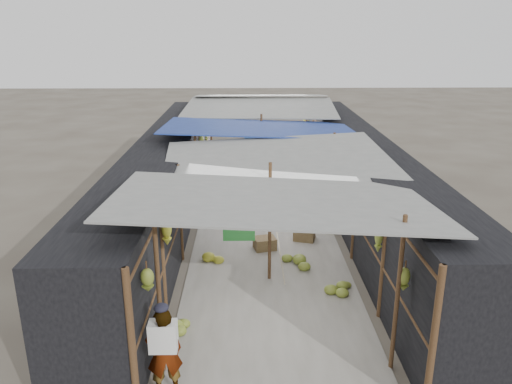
{
  "coord_description": "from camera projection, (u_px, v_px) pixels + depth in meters",
  "views": [
    {
      "loc": [
        -0.48,
        -6.64,
        5.13
      ],
      "look_at": [
        -0.24,
        5.23,
        1.25
      ],
      "focal_mm": 35.0,
      "sensor_mm": 36.0,
      "label": 1
    }
  ],
  "objects": [
    {
      "name": "stall_left",
      "position": [
        166.0,
        182.0,
        13.68
      ],
      "size": [
        1.4,
        15.0,
        2.3
      ],
      "primitive_type": "cube",
      "color": "black",
      "rests_on": "ground"
    },
    {
      "name": "ground",
      "position": [
        278.0,
        369.0,
        7.91
      ],
      "size": [
        80.0,
        80.0,
        0.0
      ],
      "primitive_type": "plane",
      "color": "#6B6356",
      "rests_on": "ground"
    },
    {
      "name": "crate_mid",
      "position": [
        304.0,
        235.0,
        12.69
      ],
      "size": [
        0.61,
        0.54,
        0.31
      ],
      "primitive_type": "cube",
      "rotation": [
        0.0,
        0.0,
        -0.3
      ],
      "color": "olive",
      "rests_on": "ground"
    },
    {
      "name": "vendor_elderly",
      "position": [
        164.0,
        352.0,
        7.19
      ],
      "size": [
        0.58,
        0.45,
        1.42
      ],
      "primitive_type": "imported",
      "rotation": [
        0.0,
        0.0,
        3.38
      ],
      "color": "white",
      "rests_on": "ground"
    },
    {
      "name": "crate_back",
      "position": [
        237.0,
        193.0,
        15.91
      ],
      "size": [
        0.56,
        0.49,
        0.31
      ],
      "primitive_type": "cube",
      "rotation": [
        0.0,
        0.0,
        0.22
      ],
      "color": "olive",
      "rests_on": "ground"
    },
    {
      "name": "crate_near",
      "position": [
        265.0,
        244.0,
        12.17
      ],
      "size": [
        0.59,
        0.52,
        0.31
      ],
      "primitive_type": "cube",
      "rotation": [
        0.0,
        0.0,
        0.24
      ],
      "color": "olive",
      "rests_on": "ground"
    },
    {
      "name": "floor_bananas",
      "position": [
        280.0,
        230.0,
        13.0
      ],
      "size": [
        3.83,
        10.06,
        0.34
      ],
      "color": "olive",
      "rests_on": "ground"
    },
    {
      "name": "hanging_bananas",
      "position": [
        260.0,
        163.0,
        13.58
      ],
      "size": [
        3.96,
        14.09,
        0.8
      ],
      "color": "olive",
      "rests_on": "ground"
    },
    {
      "name": "market_canopy",
      "position": [
        265.0,
        134.0,
        13.65
      ],
      "size": [
        5.62,
        15.2,
        2.77
      ],
      "color": "brown",
      "rests_on": "ground"
    },
    {
      "name": "aisle_slab",
      "position": [
        264.0,
        220.0,
        14.09
      ],
      "size": [
        3.6,
        16.0,
        0.02
      ],
      "primitive_type": "cube",
      "color": "#9E998E",
      "rests_on": "ground"
    },
    {
      "name": "stall_right",
      "position": [
        361.0,
        181.0,
        13.78
      ],
      "size": [
        1.4,
        15.0,
        2.3
      ],
      "primitive_type": "cube",
      "color": "black",
      "rests_on": "ground"
    },
    {
      "name": "shopper_blue",
      "position": [
        257.0,
        174.0,
        15.59
      ],
      "size": [
        1.01,
        0.95,
        1.64
      ],
      "primitive_type": "imported",
      "rotation": [
        0.0,
        0.0,
        0.55
      ],
      "color": "#1E559A",
      "rests_on": "ground"
    },
    {
      "name": "black_basin",
      "position": [
        328.0,
        226.0,
        13.44
      ],
      "size": [
        0.61,
        0.61,
        0.18
      ],
      "primitive_type": "cylinder",
      "color": "black",
      "rests_on": "ground"
    },
    {
      "name": "vendor_seated",
      "position": [
        305.0,
        199.0,
        14.41
      ],
      "size": [
        0.59,
        0.7,
        0.94
      ],
      "primitive_type": "imported",
      "rotation": [
        0.0,
        0.0,
        -1.09
      ],
      "color": "#4A4540",
      "rests_on": "ground"
    }
  ]
}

